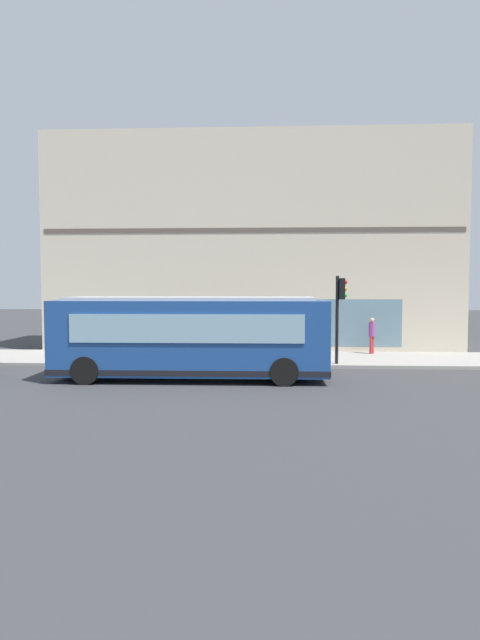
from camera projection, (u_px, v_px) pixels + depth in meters
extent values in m
plane|color=#38383A|center=(244.00, 378.00, 20.94)|extent=(120.00, 120.00, 0.00)
cube|color=#9E9991|center=(249.00, 359.00, 26.00)|extent=(4.98, 40.00, 0.15)
cube|color=beige|center=(253.00, 246.00, 31.27)|extent=(6.29, 21.77, 11.43)
cube|color=brown|center=(251.00, 230.00, 28.25)|extent=(0.36, 21.33, 0.24)
cube|color=slate|center=(251.00, 323.00, 28.44)|extent=(0.12, 15.24, 2.40)
cube|color=#1E478C|center=(191.00, 337.00, 20.55)|extent=(2.60, 10.02, 2.70)
cube|color=silver|center=(191.00, 299.00, 20.46)|extent=(2.21, 9.02, 0.12)
cube|color=#8CB2C6|center=(58.00, 324.00, 20.73)|extent=(2.20, 0.10, 1.20)
cube|color=#8CB2C6|center=(195.00, 324.00, 21.79)|extent=(0.14, 8.20, 1.00)
cube|color=#8CB2C6|center=(186.00, 329.00, 19.26)|extent=(0.14, 8.20, 1.00)
cube|color=black|center=(191.00, 368.00, 20.62)|extent=(2.64, 10.06, 0.20)
cylinder|color=black|center=(104.00, 362.00, 21.92)|extent=(0.31, 1.00, 1.00)
cylinder|color=black|center=(85.00, 370.00, 19.62)|extent=(0.31, 1.00, 1.00)
cylinder|color=black|center=(282.00, 363.00, 21.62)|extent=(0.31, 1.00, 1.00)
cylinder|color=black|center=(284.00, 372.00, 19.33)|extent=(0.31, 1.00, 1.00)
cylinder|color=black|center=(337.00, 320.00, 23.71)|extent=(0.14, 0.14, 3.75)
cube|color=black|center=(342.00, 289.00, 23.62)|extent=(0.32, 0.24, 0.90)
sphere|color=red|center=(345.00, 282.00, 23.60)|extent=(0.20, 0.20, 0.20)
sphere|color=yellow|center=(345.00, 289.00, 23.61)|extent=(0.20, 0.20, 0.20)
sphere|color=green|center=(345.00, 295.00, 23.63)|extent=(0.20, 0.20, 0.20)
cylinder|color=yellow|center=(222.00, 352.00, 25.63)|extent=(0.24, 0.24, 0.55)
sphere|color=yellow|center=(222.00, 345.00, 25.61)|extent=(0.22, 0.22, 0.22)
cylinder|color=yellow|center=(225.00, 351.00, 25.62)|extent=(0.10, 0.12, 0.10)
cylinder|color=yellow|center=(222.00, 351.00, 25.80)|extent=(0.12, 0.10, 0.10)
cylinder|color=#B23338|center=(371.00, 345.00, 27.24)|extent=(0.14, 0.14, 0.86)
cylinder|color=#B23338|center=(373.00, 345.00, 27.37)|extent=(0.14, 0.14, 0.86)
cylinder|color=#8C3F8C|center=(372.00, 329.00, 27.26)|extent=(0.32, 0.32, 0.68)
sphere|color=tan|center=(372.00, 320.00, 27.23)|extent=(0.23, 0.23, 0.23)
cylinder|color=#99994C|center=(182.00, 347.00, 26.38)|extent=(0.14, 0.14, 0.88)
cylinder|color=#99994C|center=(182.00, 347.00, 26.20)|extent=(0.14, 0.14, 0.88)
cylinder|color=gold|center=(182.00, 330.00, 26.24)|extent=(0.32, 0.32, 0.70)
sphere|color=#9E704C|center=(182.00, 320.00, 26.21)|extent=(0.24, 0.24, 0.24)
cube|color=#BF3F19|center=(249.00, 348.00, 25.98)|extent=(0.44, 0.40, 0.90)
cube|color=#8CB2C6|center=(254.00, 344.00, 25.96)|extent=(0.35, 0.03, 0.30)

